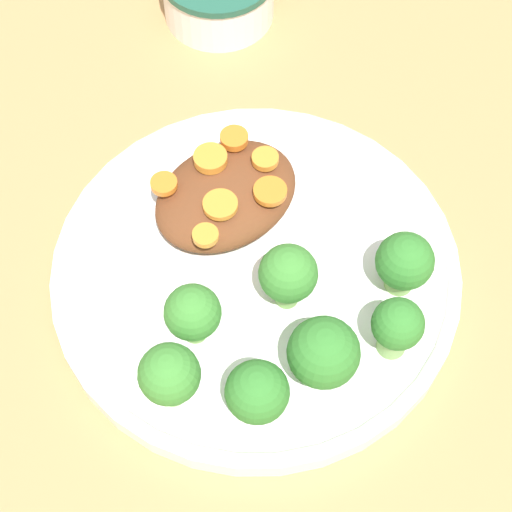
% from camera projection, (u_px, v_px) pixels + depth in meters
% --- Properties ---
extents(ground_plane, '(4.00, 4.00, 0.00)m').
position_uv_depth(ground_plane, '(256.00, 279.00, 0.62)').
color(ground_plane, tan).
extents(plate, '(0.29, 0.29, 0.02)m').
position_uv_depth(plate, '(256.00, 271.00, 0.61)').
color(plate, white).
rests_on(plate, ground_plane).
extents(stew_mound, '(0.11, 0.08, 0.03)m').
position_uv_depth(stew_mound, '(226.00, 195.00, 0.61)').
color(stew_mound, brown).
rests_on(stew_mound, plate).
extents(broccoli_floret_0, '(0.04, 0.04, 0.05)m').
position_uv_depth(broccoli_floret_0, '(193.00, 314.00, 0.55)').
color(broccoli_floret_0, '#759E51').
rests_on(broccoli_floret_0, plate).
extents(broccoli_floret_1, '(0.04, 0.04, 0.05)m').
position_uv_depth(broccoli_floret_1, '(257.00, 393.00, 0.52)').
color(broccoli_floret_1, '#759E51').
rests_on(broccoli_floret_1, plate).
extents(broccoli_floret_2, '(0.03, 0.03, 0.05)m').
position_uv_depth(broccoli_floret_2, '(397.00, 327.00, 0.55)').
color(broccoli_floret_2, '#7FA85B').
rests_on(broccoli_floret_2, plate).
extents(broccoli_floret_3, '(0.05, 0.05, 0.06)m').
position_uv_depth(broccoli_floret_3, '(323.00, 353.00, 0.53)').
color(broccoli_floret_3, '#759E51').
rests_on(broccoli_floret_3, plate).
extents(broccoli_floret_4, '(0.04, 0.04, 0.06)m').
position_uv_depth(broccoli_floret_4, '(292.00, 272.00, 0.56)').
color(broccoli_floret_4, '#759E51').
rests_on(broccoli_floret_4, plate).
extents(broccoli_floret_5, '(0.04, 0.04, 0.05)m').
position_uv_depth(broccoli_floret_5, '(404.00, 263.00, 0.57)').
color(broccoli_floret_5, '#759E51').
rests_on(broccoli_floret_5, plate).
extents(broccoli_floret_6, '(0.04, 0.04, 0.05)m').
position_uv_depth(broccoli_floret_6, '(170.00, 376.00, 0.53)').
color(broccoli_floret_6, '#7FA85B').
rests_on(broccoli_floret_6, plate).
extents(carrot_slice_0, '(0.02, 0.02, 0.00)m').
position_uv_depth(carrot_slice_0, '(270.00, 191.00, 0.59)').
color(carrot_slice_0, orange).
rests_on(carrot_slice_0, stew_mound).
extents(carrot_slice_1, '(0.02, 0.02, 0.00)m').
position_uv_depth(carrot_slice_1, '(222.00, 204.00, 0.59)').
color(carrot_slice_1, orange).
rests_on(carrot_slice_1, stew_mound).
extents(carrot_slice_2, '(0.02, 0.02, 0.00)m').
position_uv_depth(carrot_slice_2, '(164.00, 184.00, 0.60)').
color(carrot_slice_2, orange).
rests_on(carrot_slice_2, stew_mound).
extents(carrot_slice_3, '(0.02, 0.02, 0.01)m').
position_uv_depth(carrot_slice_3, '(265.00, 159.00, 0.61)').
color(carrot_slice_3, orange).
rests_on(carrot_slice_3, stew_mound).
extents(carrot_slice_4, '(0.02, 0.02, 0.00)m').
position_uv_depth(carrot_slice_4, '(205.00, 235.00, 0.58)').
color(carrot_slice_4, orange).
rests_on(carrot_slice_4, stew_mound).
extents(carrot_slice_5, '(0.02, 0.02, 0.01)m').
position_uv_depth(carrot_slice_5, '(210.00, 158.00, 0.61)').
color(carrot_slice_5, orange).
rests_on(carrot_slice_5, stew_mound).
extents(carrot_slice_6, '(0.02, 0.02, 0.01)m').
position_uv_depth(carrot_slice_6, '(234.00, 138.00, 0.62)').
color(carrot_slice_6, orange).
rests_on(carrot_slice_6, stew_mound).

